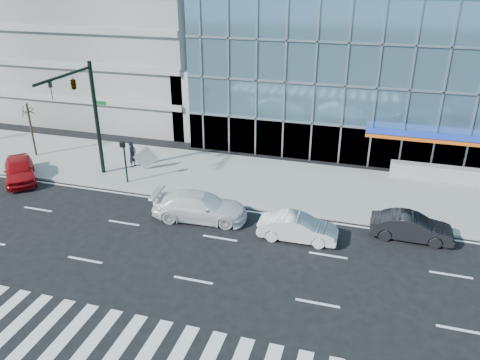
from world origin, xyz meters
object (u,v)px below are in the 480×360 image
object	(u,v)px
white_sedan	(298,228)
street_tree_near	(28,111)
tilted_panel	(146,158)
pedestrian	(133,154)
red_sedan	(19,170)
white_suv	(200,206)
traffic_signal	(81,96)
ped_signal_post	(124,155)
dark_sedan	(411,227)

from	to	relation	value
white_sedan	street_tree_near	bearing A→B (deg)	72.74
white_sedan	tilted_panel	bearing A→B (deg)	61.97
street_tree_near	pedestrian	world-z (taller)	street_tree_near
pedestrian	tilted_panel	distance (m)	1.22
street_tree_near	white_sedan	bearing A→B (deg)	-15.99
red_sedan	white_suv	bearing A→B (deg)	-48.06
traffic_signal	ped_signal_post	world-z (taller)	traffic_signal
white_suv	tilted_panel	bearing A→B (deg)	42.89
white_suv	tilted_panel	xyz separation A→B (m)	(-6.38, 5.59, 0.24)
traffic_signal	street_tree_near	xyz separation A→B (m)	(-7.00, 2.93, -2.39)
street_tree_near	red_sedan	world-z (taller)	street_tree_near
pedestrian	tilted_panel	xyz separation A→B (m)	(1.20, -0.23, -0.06)
dark_sedan	pedestrian	bearing A→B (deg)	77.33
ped_signal_post	red_sedan	distance (m)	7.80
white_sedan	dark_sedan	distance (m)	6.28
street_tree_near	red_sedan	size ratio (longest dim) A/B	0.88
white_sedan	pedestrian	size ratio (longest dim) A/B	2.25
tilted_panel	white_sedan	bearing A→B (deg)	-54.32
red_sedan	tilted_panel	size ratio (longest dim) A/B	3.72
white_suv	dark_sedan	world-z (taller)	white_suv
red_sedan	pedestrian	world-z (taller)	pedestrian
white_suv	street_tree_near	bearing A→B (deg)	64.69
white_suv	pedestrian	distance (m)	9.56
traffic_signal	pedestrian	distance (m)	6.10
white_suv	red_sedan	xyz separation A→B (m)	(-14.17, 1.55, 0.00)
traffic_signal	tilted_panel	distance (m)	6.46
dark_sedan	pedestrian	size ratio (longest dim) A/B	2.28
white_suv	pedestrian	world-z (taller)	pedestrian
white_suv	red_sedan	distance (m)	14.25
white_sedan	tilted_panel	size ratio (longest dim) A/B	3.35
white_suv	white_sedan	world-z (taller)	white_suv
ped_signal_post	white_suv	world-z (taller)	ped_signal_post
ped_signal_post	street_tree_near	size ratio (longest dim) A/B	0.71
traffic_signal	white_suv	size ratio (longest dim) A/B	1.41
white_sedan	dark_sedan	size ratio (longest dim) A/B	0.99
street_tree_near	tilted_panel	distance (m)	10.14
white_suv	traffic_signal	bearing A→B (deg)	67.29
white_suv	red_sedan	size ratio (longest dim) A/B	1.17
traffic_signal	white_sedan	xyz separation A→B (m)	(15.14, -3.42, -5.45)
white_sedan	pedestrian	xyz separation A→B (m)	(-13.58, 6.47, 0.40)
ped_signal_post	white_sedan	world-z (taller)	ped_signal_post
pedestrian	street_tree_near	bearing A→B (deg)	99.06
dark_sedan	ped_signal_post	bearing A→B (deg)	84.66
traffic_signal	street_tree_near	distance (m)	7.96
traffic_signal	ped_signal_post	distance (m)	4.75
traffic_signal	pedestrian	size ratio (longest dim) A/B	4.13
ped_signal_post	white_suv	bearing A→B (deg)	-25.31
tilted_panel	white_suv	bearing A→B (deg)	-68.80
red_sedan	ped_signal_post	bearing A→B (deg)	-29.86
ped_signal_post	pedestrian	xyz separation A→B (m)	(-0.93, 2.68, -1.02)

